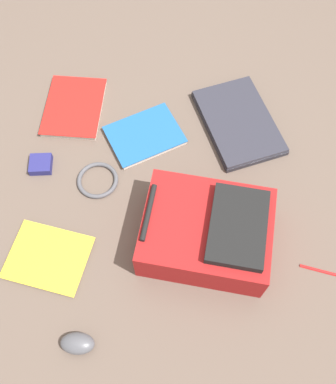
% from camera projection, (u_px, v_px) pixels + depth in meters
% --- Properties ---
extents(ground_plane, '(3.32, 3.32, 0.00)m').
position_uv_depth(ground_plane, '(169.00, 200.00, 1.51)').
color(ground_plane, brown).
extents(backpack, '(0.39, 0.45, 0.17)m').
position_uv_depth(backpack, '(208.00, 232.00, 1.37)').
color(backpack, maroon).
rests_on(backpack, ground_plane).
extents(laptop, '(0.41, 0.32, 0.03)m').
position_uv_depth(laptop, '(238.00, 122.00, 1.64)').
color(laptop, '#24242C').
rests_on(laptop, ground_plane).
extents(book_comic, '(0.27, 0.30, 0.01)m').
position_uv_depth(book_comic, '(48.00, 258.00, 1.41)').
color(book_comic, silver).
rests_on(book_comic, ground_plane).
extents(book_manual, '(0.27, 0.31, 0.02)m').
position_uv_depth(book_manual, '(145.00, 135.00, 1.62)').
color(book_manual, silver).
rests_on(book_manual, ground_plane).
extents(book_red, '(0.31, 0.25, 0.02)m').
position_uv_depth(book_red, '(74.00, 107.00, 1.68)').
color(book_red, silver).
rests_on(book_red, ground_plane).
extents(computer_mouse, '(0.08, 0.11, 0.04)m').
position_uv_depth(computer_mouse, '(77.00, 343.00, 1.28)').
color(computer_mouse, '#4C4C51').
rests_on(computer_mouse, ground_plane).
extents(cable_coil, '(0.14, 0.14, 0.01)m').
position_uv_depth(cable_coil, '(98.00, 180.00, 1.54)').
color(cable_coil, '#4C4C51').
rests_on(cable_coil, ground_plane).
extents(pen_blue, '(0.06, 0.13, 0.01)m').
position_uv_depth(pen_blue, '(323.00, 271.00, 1.39)').
color(pen_blue, red).
rests_on(pen_blue, ground_plane).
extents(earbud_pouch, '(0.08, 0.08, 0.03)m').
position_uv_depth(earbud_pouch, '(41.00, 164.00, 1.56)').
color(earbud_pouch, navy).
rests_on(earbud_pouch, ground_plane).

